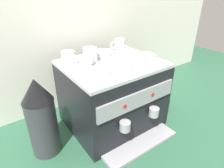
# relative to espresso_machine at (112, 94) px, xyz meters

# --- Properties ---
(ground_plane) EXTENTS (4.00, 4.00, 0.00)m
(ground_plane) POSITION_rel_espresso_machine_xyz_m (0.00, 0.00, -0.21)
(ground_plane) COLOR #28563D
(tiled_backsplash_wall) EXTENTS (2.80, 0.03, 0.96)m
(tiled_backsplash_wall) POSITION_rel_espresso_machine_xyz_m (0.00, 0.38, 0.27)
(tiled_backsplash_wall) COLOR silver
(tiled_backsplash_wall) RESTS_ON ground_plane
(espresso_machine) EXTENTS (0.54, 0.57, 0.42)m
(espresso_machine) POSITION_rel_espresso_machine_xyz_m (0.00, 0.00, 0.00)
(espresso_machine) COLOR black
(espresso_machine) RESTS_ON ground_plane
(ceramic_cup_0) EXTENTS (0.08, 0.12, 0.08)m
(ceramic_cup_0) POSITION_rel_espresso_machine_xyz_m (-0.10, 0.07, 0.25)
(ceramic_cup_0) COLOR silver
(ceramic_cup_0) RESTS_ON espresso_machine
(ceramic_cup_1) EXTENTS (0.11, 0.07, 0.07)m
(ceramic_cup_1) POSITION_rel_espresso_machine_xyz_m (0.17, 0.17, 0.25)
(ceramic_cup_1) COLOR silver
(ceramic_cup_1) RESTS_ON espresso_machine
(ceramic_cup_2) EXTENTS (0.08, 0.11, 0.06)m
(ceramic_cup_2) POSITION_rel_espresso_machine_xyz_m (-0.19, 0.15, 0.24)
(ceramic_cup_2) COLOR silver
(ceramic_cup_2) RESTS_ON espresso_machine
(ceramic_bowl_0) EXTENTS (0.13, 0.13, 0.04)m
(ceramic_bowl_0) POSITION_rel_espresso_machine_xyz_m (-0.01, -0.08, 0.23)
(ceramic_bowl_0) COLOR white
(ceramic_bowl_0) RESTS_ON espresso_machine
(ceramic_bowl_1) EXTENTS (0.10, 0.10, 0.04)m
(ceramic_bowl_1) POSITION_rel_espresso_machine_xyz_m (0.01, 0.11, 0.23)
(ceramic_bowl_1) COLOR white
(ceramic_bowl_1) RESTS_ON espresso_machine
(ceramic_bowl_2) EXTENTS (0.09, 0.09, 0.04)m
(ceramic_bowl_2) POSITION_rel_espresso_machine_xyz_m (-0.15, -0.11, 0.23)
(ceramic_bowl_2) COLOR white
(ceramic_bowl_2) RESTS_ON espresso_machine
(ceramic_bowl_3) EXTENTS (0.11, 0.11, 0.04)m
(ceramic_bowl_3) POSITION_rel_espresso_machine_xyz_m (0.16, -0.09, 0.23)
(ceramic_bowl_3) COLOR white
(ceramic_bowl_3) RESTS_ON espresso_machine
(coffee_grinder) EXTENTS (0.15, 0.15, 0.43)m
(coffee_grinder) POSITION_rel_espresso_machine_xyz_m (-0.44, 0.01, 0.01)
(coffee_grinder) COLOR #333338
(coffee_grinder) RESTS_ON ground_plane
(milk_pitcher) EXTENTS (0.08, 0.08, 0.14)m
(milk_pitcher) POSITION_rel_espresso_machine_xyz_m (0.42, -0.05, -0.14)
(milk_pitcher) COLOR #B7B7BC
(milk_pitcher) RESTS_ON ground_plane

